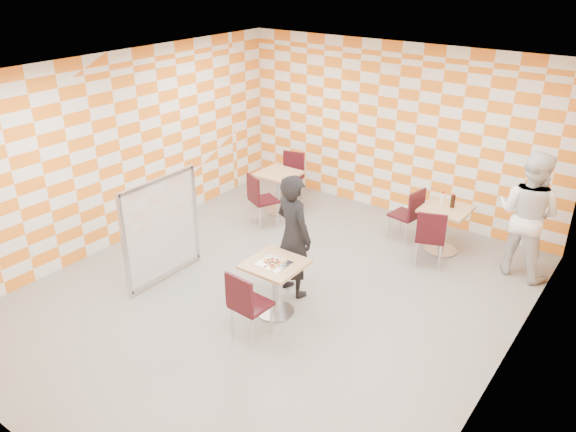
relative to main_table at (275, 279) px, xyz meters
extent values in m
plane|color=gray|center=(-0.28, 0.33, -0.51)|extent=(7.00, 7.00, 0.00)
plane|color=white|center=(-0.28, 0.33, 2.49)|extent=(7.00, 7.00, 0.00)
plane|color=white|center=(-0.28, 3.83, 0.99)|extent=(6.00, 0.00, 6.00)
plane|color=white|center=(-3.28, 0.33, 0.99)|extent=(0.00, 7.00, 7.00)
plane|color=white|center=(2.72, 0.33, 0.99)|extent=(0.00, 7.00, 7.00)
cube|color=tan|center=(0.00, 0.00, 0.22)|extent=(0.70, 0.70, 0.04)
cylinder|color=#A5A5AA|center=(0.00, 0.00, -0.14)|extent=(0.08, 0.08, 0.70)
cylinder|color=#A5A5AA|center=(0.00, 0.00, -0.49)|extent=(0.50, 0.50, 0.03)
cube|color=tan|center=(1.10, 2.89, 0.22)|extent=(0.70, 0.70, 0.04)
cylinder|color=#A5A5AA|center=(1.10, 2.89, -0.14)|extent=(0.08, 0.08, 0.70)
cylinder|color=#A5A5AA|center=(1.10, 2.89, -0.49)|extent=(0.50, 0.50, 0.03)
cube|color=tan|center=(-1.89, 2.59, 0.22)|extent=(0.70, 0.70, 0.04)
cylinder|color=#A5A5AA|center=(-1.89, 2.59, -0.14)|extent=(0.08, 0.08, 0.70)
cylinder|color=#A5A5AA|center=(-1.89, 2.59, -0.49)|extent=(0.50, 0.50, 0.03)
cube|color=#360A11|center=(0.06, -0.56, -0.06)|extent=(0.44, 0.44, 0.04)
cube|color=#360A11|center=(0.05, -0.76, 0.19)|extent=(0.42, 0.06, 0.45)
cylinder|color=silver|center=(0.24, -0.40, -0.29)|extent=(0.03, 0.03, 0.43)
cylinder|color=silver|center=(-0.10, -0.38, -0.29)|extent=(0.03, 0.03, 0.43)
cylinder|color=silver|center=(0.22, -0.74, -0.29)|extent=(0.03, 0.03, 0.43)
cylinder|color=silver|center=(-0.12, -0.72, -0.29)|extent=(0.03, 0.03, 0.43)
cube|color=#360A11|center=(1.09, 2.39, -0.06)|extent=(0.54, 0.54, 0.04)
cube|color=#360A11|center=(1.16, 2.20, 0.19)|extent=(0.41, 0.19, 0.45)
cylinder|color=silver|center=(1.19, 2.60, -0.29)|extent=(0.03, 0.03, 0.43)
cylinder|color=silver|center=(0.87, 2.48, -0.29)|extent=(0.03, 0.03, 0.43)
cylinder|color=silver|center=(1.31, 2.29, -0.29)|extent=(0.03, 0.03, 0.43)
cylinder|color=silver|center=(0.99, 2.17, -0.29)|extent=(0.03, 0.03, 0.43)
cube|color=#360A11|center=(0.44, 2.89, -0.06)|extent=(0.48, 0.48, 0.04)
cube|color=#360A11|center=(0.64, 2.85, 0.19)|extent=(0.11, 0.42, 0.45)
cylinder|color=silver|center=(0.30, 3.08, -0.29)|extent=(0.03, 0.03, 0.43)
cylinder|color=silver|center=(0.25, 2.75, -0.29)|extent=(0.03, 0.03, 0.43)
cylinder|color=silver|center=(0.64, 3.02, -0.29)|extent=(0.03, 0.03, 0.43)
cylinder|color=silver|center=(0.58, 2.69, -0.29)|extent=(0.03, 0.03, 0.43)
cube|color=#360A11|center=(-1.77, 2.01, -0.06)|extent=(0.56, 0.56, 0.04)
cube|color=#360A11|center=(-1.85, 1.83, 0.19)|extent=(0.40, 0.21, 0.45)
cylinder|color=silver|center=(-1.55, 2.09, -0.29)|extent=(0.03, 0.03, 0.43)
cylinder|color=silver|center=(-1.86, 2.23, -0.29)|extent=(0.03, 0.03, 0.43)
cylinder|color=silver|center=(-1.69, 1.78, -0.29)|extent=(0.03, 0.03, 0.43)
cylinder|color=silver|center=(-2.00, 1.92, -0.29)|extent=(0.03, 0.03, 0.43)
cube|color=#360A11|center=(-2.00, 3.07, -0.06)|extent=(0.51, 0.51, 0.04)
cube|color=#360A11|center=(-2.04, 3.27, 0.19)|extent=(0.42, 0.14, 0.45)
cylinder|color=silver|center=(-2.12, 2.87, -0.29)|extent=(0.03, 0.03, 0.43)
cylinder|color=silver|center=(-1.79, 2.95, -0.29)|extent=(0.03, 0.03, 0.43)
cylinder|color=silver|center=(-2.20, 3.20, -0.29)|extent=(0.03, 0.03, 0.43)
cylinder|color=silver|center=(-1.87, 3.28, -0.29)|extent=(0.03, 0.03, 0.43)
cube|color=white|center=(-1.81, -0.24, 0.29)|extent=(0.02, 1.30, 1.40)
cube|color=#B2B2B7|center=(-1.81, -0.24, 1.01)|extent=(0.05, 1.30, 0.05)
cube|color=#B2B2B7|center=(-1.81, -0.24, -0.43)|extent=(0.05, 1.30, 0.05)
cube|color=#B2B2B7|center=(-1.81, -0.89, 0.29)|extent=(0.05, 0.05, 1.50)
cylinder|color=#B2B2B7|center=(-1.81, -0.89, -0.48)|extent=(0.08, 0.08, 0.05)
cube|color=#B2B2B7|center=(-1.81, 0.41, 0.29)|extent=(0.05, 0.05, 1.50)
cylinder|color=#B2B2B7|center=(-1.81, 0.41, -0.48)|extent=(0.08, 0.08, 0.05)
imported|color=black|center=(-0.11, 0.56, 0.36)|extent=(0.72, 0.57, 1.74)
imported|color=white|center=(2.27, 2.94, 0.43)|extent=(1.04, 0.88, 1.88)
cube|color=silver|center=(0.00, -0.02, 0.24)|extent=(0.38, 0.34, 0.01)
cone|color=tan|center=(0.00, -0.02, 0.26)|extent=(0.40, 0.40, 0.02)
cone|color=#F2D88C|center=(0.00, 0.00, 0.27)|extent=(0.33, 0.33, 0.01)
cylinder|color=maroon|center=(-0.06, -0.12, 0.28)|extent=(0.04, 0.04, 0.01)
cylinder|color=maroon|center=(0.05, -0.11, 0.28)|extent=(0.04, 0.04, 0.01)
cylinder|color=maroon|center=(0.00, -0.04, 0.28)|extent=(0.04, 0.04, 0.01)
cylinder|color=maroon|center=(-0.05, 0.01, 0.28)|extent=(0.04, 0.04, 0.01)
cylinder|color=maroon|center=(0.06, -0.01, 0.28)|extent=(0.04, 0.04, 0.01)
torus|color=black|center=(0.05, -0.05, 0.28)|extent=(0.03, 0.03, 0.01)
torus|color=black|center=(-0.02, -0.08, 0.28)|extent=(0.03, 0.03, 0.01)
torus|color=black|center=(0.02, 0.02, 0.28)|extent=(0.03, 0.03, 0.01)
torus|color=black|center=(-0.07, -0.04, 0.28)|extent=(0.03, 0.03, 0.01)
cylinder|color=white|center=(0.98, 3.02, 0.32)|extent=(0.06, 0.06, 0.16)
cylinder|color=red|center=(0.98, 3.02, 0.42)|extent=(0.04, 0.04, 0.04)
cylinder|color=black|center=(1.17, 2.96, 0.34)|extent=(0.07, 0.07, 0.20)
cylinder|color=red|center=(1.17, 2.96, 0.46)|extent=(0.03, 0.03, 0.03)
camera|label=1|loc=(3.76, -4.87, 3.79)|focal=35.00mm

